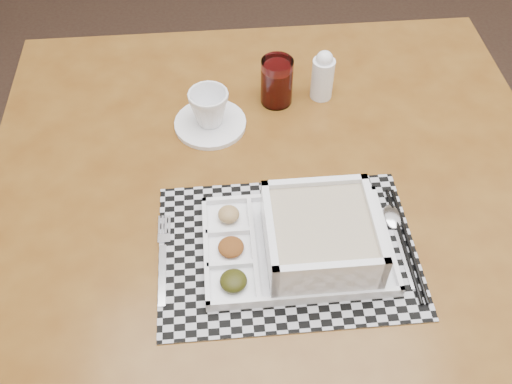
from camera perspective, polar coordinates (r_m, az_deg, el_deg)
dining_table at (r=1.13m, az=1.97°, el=-3.50°), size 1.17×1.17×0.83m
placemat at (r=1.00m, az=3.15°, el=-5.79°), size 0.46×0.34×0.00m
serving_tray at (r=0.96m, az=5.65°, el=-4.81°), size 0.33×0.24×0.10m
fork at (r=1.00m, az=-9.21°, el=-6.37°), size 0.03×0.19×0.00m
spoon at (r=1.05m, az=13.66°, el=-3.01°), size 0.04×0.18×0.01m
chopsticks at (r=1.03m, az=14.76°, el=-4.94°), size 0.03×0.24×0.01m
saucer at (r=1.20m, az=-4.59°, el=6.83°), size 0.15×0.15×0.01m
cup at (r=1.17m, az=-4.72°, el=8.39°), size 0.11×0.11×0.08m
juice_glass at (r=1.23m, az=2.09°, el=10.84°), size 0.07×0.07×0.11m
creamer_bottle at (r=1.25m, az=6.69°, el=11.52°), size 0.05×0.05×0.12m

